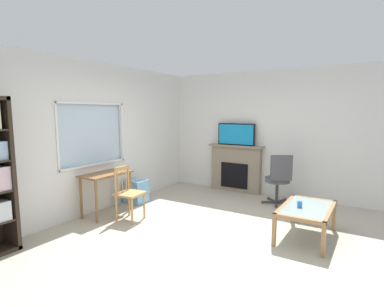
{
  "coord_description": "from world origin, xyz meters",
  "views": [
    {
      "loc": [
        -3.74,
        -1.98,
        1.8
      ],
      "look_at": [
        0.37,
        0.53,
        1.14
      ],
      "focal_mm": 28.39,
      "sensor_mm": 36.0,
      "label": 1
    }
  ],
  "objects_px": {
    "office_chair": "(279,177)",
    "sippy_cup": "(300,204)",
    "wooden_chair": "(128,193)",
    "plastic_drawer_unit": "(136,191)",
    "tv": "(236,134)",
    "fireplace": "(236,168)",
    "desk_under_window": "(106,180)",
    "coffee_table": "(307,211)"
  },
  "relations": [
    {
      "from": "tv",
      "to": "office_chair",
      "type": "bearing_deg",
      "value": -114.33
    },
    {
      "from": "desk_under_window",
      "to": "office_chair",
      "type": "xyz_separation_m",
      "value": [
        2.13,
        -2.43,
        -0.06
      ]
    },
    {
      "from": "plastic_drawer_unit",
      "to": "fireplace",
      "type": "distance_m",
      "value": 2.32
    },
    {
      "from": "wooden_chair",
      "to": "office_chair",
      "type": "relative_size",
      "value": 0.9
    },
    {
      "from": "wooden_chair",
      "to": "tv",
      "type": "distance_m",
      "value": 2.88
    },
    {
      "from": "fireplace",
      "to": "coffee_table",
      "type": "distance_m",
      "value": 2.68
    },
    {
      "from": "plastic_drawer_unit",
      "to": "tv",
      "type": "distance_m",
      "value": 2.53
    },
    {
      "from": "desk_under_window",
      "to": "coffee_table",
      "type": "xyz_separation_m",
      "value": [
        0.78,
        -3.22,
        -0.22
      ]
    },
    {
      "from": "coffee_table",
      "to": "sippy_cup",
      "type": "distance_m",
      "value": 0.16
    },
    {
      "from": "plastic_drawer_unit",
      "to": "desk_under_window",
      "type": "bearing_deg",
      "value": -176.45
    },
    {
      "from": "office_chair",
      "to": "tv",
      "type": "bearing_deg",
      "value": 65.67
    },
    {
      "from": "tv",
      "to": "sippy_cup",
      "type": "relative_size",
      "value": 9.63
    },
    {
      "from": "tv",
      "to": "office_chair",
      "type": "xyz_separation_m",
      "value": [
        -0.51,
        -1.12,
        -0.75
      ]
    },
    {
      "from": "fireplace",
      "to": "wooden_chair",
      "type": "bearing_deg",
      "value": 163.37
    },
    {
      "from": "fireplace",
      "to": "sippy_cup",
      "type": "height_order",
      "value": "fireplace"
    },
    {
      "from": "wooden_chair",
      "to": "coffee_table",
      "type": "distance_m",
      "value": 2.81
    },
    {
      "from": "plastic_drawer_unit",
      "to": "sippy_cup",
      "type": "bearing_deg",
      "value": -91.78
    },
    {
      "from": "tv",
      "to": "coffee_table",
      "type": "bearing_deg",
      "value": -134.26
    },
    {
      "from": "wooden_chair",
      "to": "fireplace",
      "type": "xyz_separation_m",
      "value": [
        2.66,
        -0.79,
        0.07
      ]
    },
    {
      "from": "plastic_drawer_unit",
      "to": "office_chair",
      "type": "xyz_separation_m",
      "value": [
        1.33,
        -2.48,
        0.33
      ]
    },
    {
      "from": "wooden_chair",
      "to": "sippy_cup",
      "type": "xyz_separation_m",
      "value": [
        0.71,
        -2.62,
        0.04
      ]
    },
    {
      "from": "coffee_table",
      "to": "tv",
      "type": "bearing_deg",
      "value": 45.74
    },
    {
      "from": "fireplace",
      "to": "tv",
      "type": "height_order",
      "value": "tv"
    },
    {
      "from": "office_chair",
      "to": "sippy_cup",
      "type": "relative_size",
      "value": 11.11
    },
    {
      "from": "wooden_chair",
      "to": "tv",
      "type": "height_order",
      "value": "tv"
    },
    {
      "from": "desk_under_window",
      "to": "fireplace",
      "type": "relative_size",
      "value": 0.71
    },
    {
      "from": "fireplace",
      "to": "office_chair",
      "type": "relative_size",
      "value": 1.26
    },
    {
      "from": "wooden_chair",
      "to": "office_chair",
      "type": "height_order",
      "value": "office_chair"
    },
    {
      "from": "wooden_chair",
      "to": "tv",
      "type": "xyz_separation_m",
      "value": [
        2.64,
        -0.79,
        0.84
      ]
    },
    {
      "from": "fireplace",
      "to": "plastic_drawer_unit",
      "type": "bearing_deg",
      "value": 143.76
    },
    {
      "from": "tv",
      "to": "fireplace",
      "type": "bearing_deg",
      "value": -0.0
    },
    {
      "from": "fireplace",
      "to": "office_chair",
      "type": "xyz_separation_m",
      "value": [
        -0.53,
        -1.12,
        0.02
      ]
    },
    {
      "from": "wooden_chair",
      "to": "coffee_table",
      "type": "height_order",
      "value": "wooden_chair"
    },
    {
      "from": "plastic_drawer_unit",
      "to": "wooden_chair",
      "type": "bearing_deg",
      "value": -144.98
    },
    {
      "from": "office_chair",
      "to": "sippy_cup",
      "type": "xyz_separation_m",
      "value": [
        -1.43,
        -0.7,
        -0.05
      ]
    },
    {
      "from": "office_chair",
      "to": "sippy_cup",
      "type": "distance_m",
      "value": 1.59
    },
    {
      "from": "wooden_chair",
      "to": "plastic_drawer_unit",
      "type": "distance_m",
      "value": 1.01
    },
    {
      "from": "wooden_chair",
      "to": "sippy_cup",
      "type": "bearing_deg",
      "value": -74.9
    },
    {
      "from": "plastic_drawer_unit",
      "to": "sippy_cup",
      "type": "relative_size",
      "value": 5.03
    },
    {
      "from": "fireplace",
      "to": "sippy_cup",
      "type": "xyz_separation_m",
      "value": [
        -1.95,
        -1.82,
        -0.03
      ]
    },
    {
      "from": "fireplace",
      "to": "tv",
      "type": "xyz_separation_m",
      "value": [
        -0.02,
        0.0,
        0.77
      ]
    },
    {
      "from": "office_chair",
      "to": "sippy_cup",
      "type": "bearing_deg",
      "value": -153.92
    }
  ]
}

